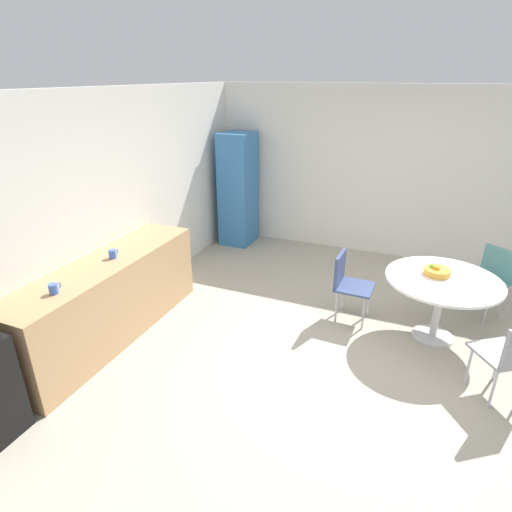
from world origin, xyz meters
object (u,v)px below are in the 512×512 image
locker_cabinet (238,190)px  chair_navy (347,279)px  chair_gray (512,352)px  mug_green (113,254)px  fruit_bowl (437,271)px  chair_teal (492,274)px  mug_white (54,289)px  round_table (442,289)px

locker_cabinet → chair_navy: (-1.81, -2.23, -0.41)m
chair_gray → mug_green: mug_green is taller
fruit_bowl → chair_teal: bearing=-40.0°
locker_cabinet → chair_navy: locker_cabinet is taller
chair_navy → chair_teal: 1.77m
fruit_bowl → mug_white: bearing=123.5°
round_table → chair_navy: (0.03, 1.01, -0.09)m
chair_teal → mug_green: mug_green is taller
locker_cabinet → mug_white: size_ratio=14.45×
round_table → mug_white: (-2.04, 3.27, 0.33)m
round_table → chair_navy: bearing=88.1°
round_table → chair_gray: 1.02m
chair_teal → locker_cabinet: bearing=75.2°
mug_green → round_table: bearing=-70.1°
chair_gray → locker_cabinet: bearing=55.1°
mug_white → mug_green: same height
chair_gray → mug_white: mug_white is taller
fruit_bowl → mug_green: (-1.27, 3.24, 0.17)m
chair_navy → chair_teal: size_ratio=1.00×
locker_cabinet → mug_white: (-3.88, 0.03, 0.02)m
round_table → mug_green: (-1.20, 3.31, 0.33)m
chair_teal → mug_green: size_ratio=6.43×
mug_white → chair_teal: bearing=-53.1°
locker_cabinet → chair_gray: 4.68m
fruit_bowl → mug_green: bearing=111.4°
round_table → mug_white: bearing=122.0°
round_table → chair_gray: bearing=-144.7°
locker_cabinet → chair_teal: 3.96m
locker_cabinet → fruit_bowl: (-1.77, -3.16, -0.15)m
chair_navy → chair_gray: (-0.86, -1.60, 0.00)m
locker_cabinet → chair_teal: (-1.01, -3.81, -0.41)m
fruit_bowl → mug_green: size_ratio=2.15×
chair_navy → locker_cabinet: bearing=50.9°
round_table → mug_green: 3.54m
chair_gray → mug_white: (-1.21, 3.85, 0.43)m
locker_cabinet → mug_green: size_ratio=14.45×
chair_gray → mug_white: size_ratio=6.43×
locker_cabinet → chair_gray: (-2.67, -3.83, -0.41)m
chair_navy → chair_teal: bearing=-63.0°
round_table → fruit_bowl: size_ratio=4.28×
chair_gray → mug_white: bearing=107.5°
chair_gray → mug_green: (-0.37, 3.90, 0.43)m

